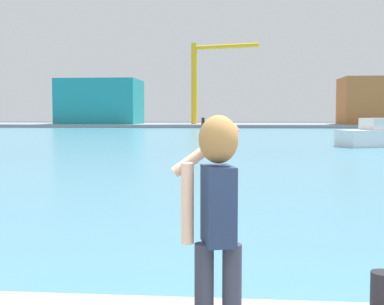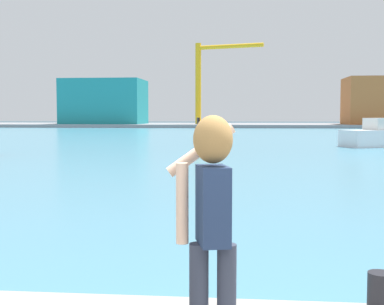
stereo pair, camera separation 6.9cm
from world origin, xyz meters
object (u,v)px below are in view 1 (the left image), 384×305
at_px(warehouse_right, 381,101).
at_px(port_crane, 203,73).
at_px(warehouse_left, 100,102).
at_px(person_photographer, 217,210).
at_px(harbor_bollard, 383,292).

xyz_separation_m(warehouse_right, port_crane, (-29.85, -0.23, 4.79)).
distance_m(warehouse_left, warehouse_right, 48.06).
xyz_separation_m(warehouse_left, warehouse_right, (48.05, -0.58, 0.02)).
relative_size(person_photographer, warehouse_right, 0.13).
height_order(warehouse_left, port_crane, port_crane).
height_order(harbor_bollard, warehouse_left, warehouse_left).
distance_m(person_photographer, port_crane, 88.57).
bearing_deg(harbor_bollard, warehouse_left, 106.45).
relative_size(person_photographer, harbor_bollard, 4.85).
bearing_deg(harbor_bollard, warehouse_right, 75.77).
relative_size(warehouse_right, port_crane, 0.96).
xyz_separation_m(warehouse_left, port_crane, (18.20, -0.81, 4.81)).
bearing_deg(warehouse_right, harbor_bollard, -104.23).
bearing_deg(warehouse_right, port_crane, -179.56).
bearing_deg(warehouse_left, port_crane, -2.55).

